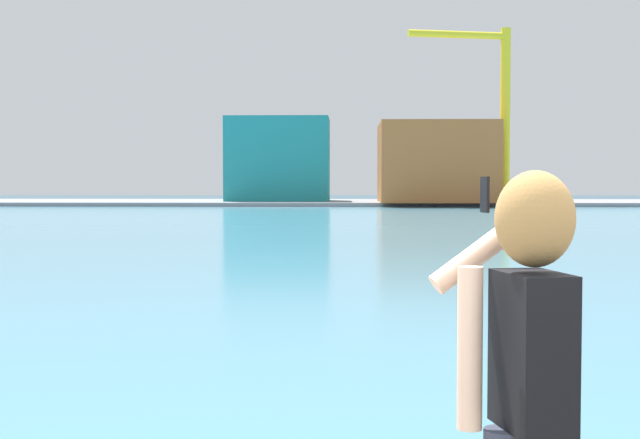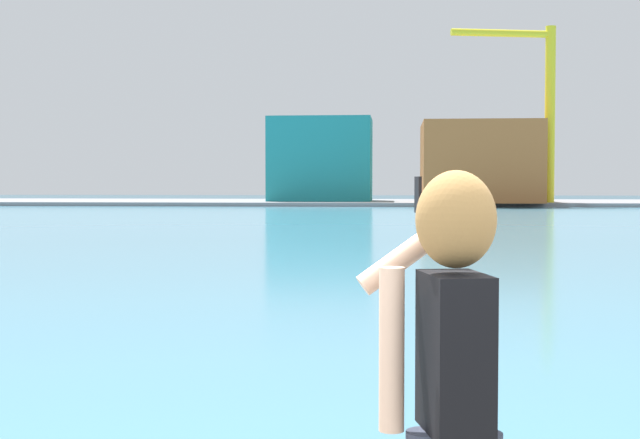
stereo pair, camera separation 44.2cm
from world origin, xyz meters
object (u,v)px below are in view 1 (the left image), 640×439
at_px(warehouse_left, 279,160).
at_px(port_crane, 495,98).
at_px(warehouse_right, 436,163).
at_px(person_photographer, 528,361).

distance_m(warehouse_left, port_crane, 23.63).
height_order(warehouse_left, warehouse_right, warehouse_left).
distance_m(person_photographer, port_crane, 86.57).
xyz_separation_m(person_photographer, warehouse_left, (-8.27, 91.02, 3.10)).
relative_size(person_photographer, warehouse_left, 0.16).
distance_m(warehouse_right, port_crane, 8.69).
distance_m(person_photographer, warehouse_left, 91.45).
xyz_separation_m(person_photographer, warehouse_right, (8.11, 86.39, 2.64)).
height_order(person_photographer, warehouse_left, warehouse_left).
bearing_deg(warehouse_right, port_crane, -13.94).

